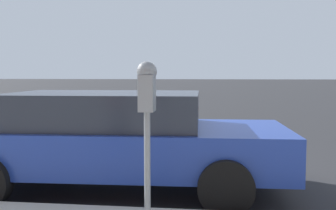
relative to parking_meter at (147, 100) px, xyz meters
The scene contains 3 objects.
ground_plane 3.02m from the parking_meter, 12.89° to the left, with size 220.00×220.00×0.00m, color #2B2B2D.
parking_meter is the anchor object (origin of this frame).
car_blue 1.88m from the parking_meter, 24.48° to the left, with size 2.19×4.62×1.33m.
Camera 1 is at (-6.24, -1.24, 1.59)m, focal length 42.00 mm.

